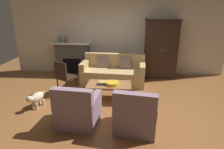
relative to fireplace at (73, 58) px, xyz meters
name	(u,v)px	position (x,y,z in m)	size (l,w,h in m)	color
ground_plane	(113,107)	(1.55, -2.30, -0.57)	(9.60, 9.60, 0.00)	brown
back_wall	(118,33)	(1.55, 0.25, 0.83)	(7.20, 0.10, 2.80)	silver
fireplace	(73,58)	(0.00, 0.00, 0.00)	(1.26, 0.48, 1.12)	#4C4947
armoire	(161,49)	(2.95, -0.08, 0.39)	(1.06, 0.57, 1.90)	black
couch	(113,73)	(1.45, -0.71, -0.25)	(1.97, 0.99, 0.86)	tan
coffee_table	(109,86)	(1.42, -1.90, -0.20)	(1.10, 0.60, 0.42)	olive
fruit_bowl	(112,83)	(1.50, -1.95, -0.11)	(0.33, 0.33, 0.07)	gold
book_stack	(103,83)	(1.27, -1.93, -0.11)	(0.25, 0.18, 0.08)	#38569E
mantel_vase_jade	(60,39)	(-0.38, -0.02, 0.65)	(0.11, 0.11, 0.19)	slate
mantel_vase_bronze	(66,40)	(-0.18, -0.02, 0.63)	(0.13, 0.13, 0.17)	olive
armchair_near_left	(78,110)	(0.90, -3.07, -0.25)	(0.85, 0.85, 0.88)	gray
armchair_near_right	(136,115)	(2.03, -3.17, -0.25)	(0.88, 0.88, 0.88)	gray
side_chair_wooden	(64,75)	(0.19, -1.60, -0.06)	(0.61, 0.61, 0.90)	black
dog	(36,98)	(-0.24, -2.45, -0.32)	(0.30, 0.56, 0.39)	beige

